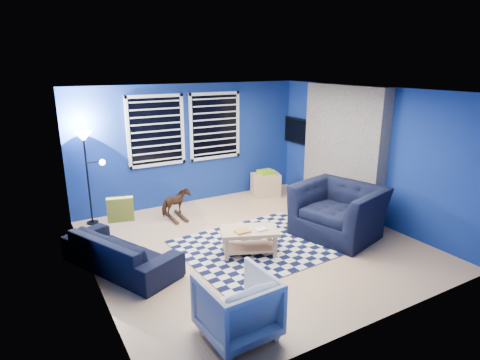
# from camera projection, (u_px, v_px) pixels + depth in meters

# --- Properties ---
(floor) EXTENTS (5.00, 5.00, 0.00)m
(floor) POSITION_uv_depth(u_px,v_px,m) (253.00, 244.00, 6.68)
(floor) COLOR tan
(floor) RESTS_ON ground
(ceiling) EXTENTS (5.00, 5.00, 0.00)m
(ceiling) POSITION_uv_depth(u_px,v_px,m) (254.00, 91.00, 5.98)
(ceiling) COLOR white
(ceiling) RESTS_ON wall_back
(wall_back) EXTENTS (5.00, 0.00, 5.00)m
(wall_back) POSITION_uv_depth(u_px,v_px,m) (191.00, 144.00, 8.41)
(wall_back) COLOR navy
(wall_back) RESTS_ON floor
(wall_left) EXTENTS (0.00, 5.00, 5.00)m
(wall_left) POSITION_uv_depth(u_px,v_px,m) (88.00, 196.00, 5.14)
(wall_left) COLOR navy
(wall_left) RESTS_ON floor
(wall_right) EXTENTS (0.00, 5.00, 5.00)m
(wall_right) POSITION_uv_depth(u_px,v_px,m) (367.00, 154.00, 7.52)
(wall_right) COLOR navy
(wall_right) RESTS_ON floor
(fireplace) EXTENTS (0.65, 2.00, 2.50)m
(fireplace) POSITION_uv_depth(u_px,v_px,m) (342.00, 153.00, 7.89)
(fireplace) COLOR gray
(fireplace) RESTS_ON floor
(window_left) EXTENTS (1.17, 0.06, 1.42)m
(window_left) POSITION_uv_depth(u_px,v_px,m) (156.00, 131.00, 7.92)
(window_left) COLOR black
(window_left) RESTS_ON wall_back
(window_right) EXTENTS (1.17, 0.06, 1.42)m
(window_right) POSITION_uv_depth(u_px,v_px,m) (215.00, 126.00, 8.54)
(window_right) COLOR black
(window_right) RESTS_ON wall_back
(tv) EXTENTS (0.07, 1.00, 0.58)m
(tv) POSITION_uv_depth(u_px,v_px,m) (299.00, 131.00, 9.12)
(tv) COLOR black
(tv) RESTS_ON wall_right
(rug) EXTENTS (2.61, 2.14, 0.02)m
(rug) POSITION_uv_depth(u_px,v_px,m) (259.00, 246.00, 6.59)
(rug) COLOR black
(rug) RESTS_ON floor
(sofa) EXTENTS (2.01, 1.46, 0.55)m
(sofa) POSITION_uv_depth(u_px,v_px,m) (121.00, 251.00, 5.82)
(sofa) COLOR black
(sofa) RESTS_ON floor
(armchair_big) EXTENTS (1.64, 1.52, 0.89)m
(armchair_big) POSITION_uv_depth(u_px,v_px,m) (338.00, 211.00, 6.90)
(armchair_big) COLOR black
(armchair_big) RESTS_ON floor
(armchair_bent) EXTENTS (0.80, 0.82, 0.71)m
(armchair_bent) POSITION_uv_depth(u_px,v_px,m) (237.00, 306.00, 4.36)
(armchair_bent) COLOR gray
(armchair_bent) RESTS_ON floor
(rocking_horse) EXTENTS (0.48, 0.65, 0.50)m
(rocking_horse) POSITION_uv_depth(u_px,v_px,m) (176.00, 203.00, 7.67)
(rocking_horse) COLOR #462C16
(rocking_horse) RESTS_ON floor
(coffee_table) EXTENTS (1.01, 0.80, 0.44)m
(coffee_table) POSITION_uv_depth(u_px,v_px,m) (249.00, 236.00, 6.23)
(coffee_table) COLOR tan
(coffee_table) RESTS_ON rug
(cabinet) EXTENTS (0.71, 0.59, 0.60)m
(cabinet) POSITION_uv_depth(u_px,v_px,m) (266.00, 184.00, 9.01)
(cabinet) COLOR tan
(cabinet) RESTS_ON floor
(floor_lamp) EXTENTS (0.47, 0.29, 1.72)m
(floor_lamp) POSITION_uv_depth(u_px,v_px,m) (86.00, 149.00, 7.14)
(floor_lamp) COLOR black
(floor_lamp) RESTS_ON floor
(throw_pillow) EXTENTS (0.41, 0.21, 0.38)m
(throw_pillow) POSITION_uv_depth(u_px,v_px,m) (120.00, 209.00, 6.14)
(throw_pillow) COLOR gold
(throw_pillow) RESTS_ON sofa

